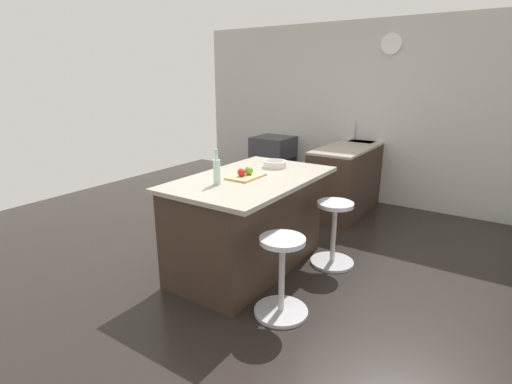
{
  "coord_description": "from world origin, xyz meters",
  "views": [
    {
      "loc": [
        2.9,
        2.18,
        1.85
      ],
      "look_at": [
        -0.03,
        0.24,
        0.8
      ],
      "focal_mm": 27.19,
      "sensor_mm": 36.0,
      "label": 1
    }
  ],
  "objects_px": {
    "apple_green": "(249,170)",
    "fruit_bowl": "(275,164)",
    "oven_range": "(273,164)",
    "apple_red": "(241,172)",
    "stool_middle": "(282,279)",
    "water_bottle": "(217,171)",
    "kitchen_island": "(248,222)",
    "stool_by_window": "(333,235)",
    "cutting_board": "(246,176)"
  },
  "relations": [
    {
      "from": "apple_green",
      "to": "fruit_bowl",
      "type": "xyz_separation_m",
      "value": [
        -0.47,
        0.0,
        -0.02
      ]
    },
    {
      "from": "oven_range",
      "to": "apple_red",
      "type": "relative_size",
      "value": 11.96
    },
    {
      "from": "apple_red",
      "to": "stool_middle",
      "type": "bearing_deg",
      "value": 58.45
    },
    {
      "from": "apple_green",
      "to": "water_bottle",
      "type": "distance_m",
      "value": 0.39
    },
    {
      "from": "stool_middle",
      "to": "apple_green",
      "type": "bearing_deg",
      "value": -127.65
    },
    {
      "from": "kitchen_island",
      "to": "stool_by_window",
      "type": "distance_m",
      "value": 0.88
    },
    {
      "from": "stool_middle",
      "to": "water_bottle",
      "type": "relative_size",
      "value": 2.12
    },
    {
      "from": "oven_range",
      "to": "fruit_bowl",
      "type": "relative_size",
      "value": 3.81
    },
    {
      "from": "water_bottle",
      "to": "fruit_bowl",
      "type": "bearing_deg",
      "value": 174.57
    },
    {
      "from": "fruit_bowl",
      "to": "water_bottle",
      "type": "bearing_deg",
      "value": -5.43
    },
    {
      "from": "oven_range",
      "to": "stool_by_window",
      "type": "relative_size",
      "value": 1.35
    },
    {
      "from": "kitchen_island",
      "to": "apple_red",
      "type": "distance_m",
      "value": 0.53
    },
    {
      "from": "apple_red",
      "to": "apple_green",
      "type": "xyz_separation_m",
      "value": [
        -0.09,
        0.02,
        0.0
      ]
    },
    {
      "from": "stool_middle",
      "to": "water_bottle",
      "type": "distance_m",
      "value": 1.07
    },
    {
      "from": "stool_by_window",
      "to": "fruit_bowl",
      "type": "bearing_deg",
      "value": -84.6
    },
    {
      "from": "water_bottle",
      "to": "cutting_board",
      "type": "bearing_deg",
      "value": 168.14
    },
    {
      "from": "kitchen_island",
      "to": "apple_red",
      "type": "xyz_separation_m",
      "value": [
        0.1,
        0.0,
        0.52
      ]
    },
    {
      "from": "stool_by_window",
      "to": "apple_red",
      "type": "distance_m",
      "value": 1.16
    },
    {
      "from": "stool_middle",
      "to": "water_bottle",
      "type": "height_order",
      "value": "water_bottle"
    },
    {
      "from": "water_bottle",
      "to": "stool_middle",
      "type": "bearing_deg",
      "value": 79.74
    },
    {
      "from": "stool_by_window",
      "to": "kitchen_island",
      "type": "bearing_deg",
      "value": -52.82
    },
    {
      "from": "cutting_board",
      "to": "water_bottle",
      "type": "xyz_separation_m",
      "value": [
        0.34,
        -0.07,
        0.11
      ]
    },
    {
      "from": "cutting_board",
      "to": "apple_red",
      "type": "bearing_deg",
      "value": -16.85
    },
    {
      "from": "cutting_board",
      "to": "fruit_bowl",
      "type": "relative_size",
      "value": 1.53
    },
    {
      "from": "oven_range",
      "to": "water_bottle",
      "type": "xyz_separation_m",
      "value": [
        2.91,
        1.18,
        0.62
      ]
    },
    {
      "from": "oven_range",
      "to": "apple_green",
      "type": "relative_size",
      "value": 11.14
    },
    {
      "from": "stool_middle",
      "to": "apple_red",
      "type": "distance_m",
      "value": 1.06
    },
    {
      "from": "water_bottle",
      "to": "apple_red",
      "type": "bearing_deg",
      "value": 169.02
    },
    {
      "from": "cutting_board",
      "to": "fruit_bowl",
      "type": "xyz_separation_m",
      "value": [
        -0.51,
        0.01,
        0.03
      ]
    },
    {
      "from": "kitchen_island",
      "to": "water_bottle",
      "type": "height_order",
      "value": "water_bottle"
    },
    {
      "from": "cutting_board",
      "to": "apple_green",
      "type": "bearing_deg",
      "value": 169.8
    },
    {
      "from": "stool_middle",
      "to": "apple_red",
      "type": "bearing_deg",
      "value": -121.55
    },
    {
      "from": "stool_by_window",
      "to": "stool_middle",
      "type": "height_order",
      "value": "same"
    },
    {
      "from": "apple_green",
      "to": "stool_by_window",
      "type": "bearing_deg",
      "value": 128.73
    },
    {
      "from": "kitchen_island",
      "to": "stool_by_window",
      "type": "relative_size",
      "value": 2.52
    },
    {
      "from": "oven_range",
      "to": "stool_by_window",
      "type": "distance_m",
      "value": 2.78
    },
    {
      "from": "kitchen_island",
      "to": "oven_range",
      "type": "bearing_deg",
      "value": -153.95
    },
    {
      "from": "oven_range",
      "to": "stool_middle",
      "type": "xyz_separation_m",
      "value": [
        3.04,
        1.92,
        -0.14
      ]
    },
    {
      "from": "fruit_bowl",
      "to": "apple_green",
      "type": "bearing_deg",
      "value": -0.31
    },
    {
      "from": "water_bottle",
      "to": "fruit_bowl",
      "type": "relative_size",
      "value": 1.33
    },
    {
      "from": "apple_red",
      "to": "water_bottle",
      "type": "xyz_separation_m",
      "value": [
        0.29,
        -0.06,
        0.07
      ]
    },
    {
      "from": "stool_by_window",
      "to": "apple_red",
      "type": "relative_size",
      "value": 8.84
    },
    {
      "from": "kitchen_island",
      "to": "fruit_bowl",
      "type": "distance_m",
      "value": 0.68
    },
    {
      "from": "oven_range",
      "to": "stool_middle",
      "type": "height_order",
      "value": "oven_range"
    },
    {
      "from": "stool_middle",
      "to": "fruit_bowl",
      "type": "distance_m",
      "value": 1.36
    },
    {
      "from": "kitchen_island",
      "to": "apple_red",
      "type": "relative_size",
      "value": 22.27
    },
    {
      "from": "kitchen_island",
      "to": "cutting_board",
      "type": "distance_m",
      "value": 0.48
    },
    {
      "from": "kitchen_island",
      "to": "apple_green",
      "type": "relative_size",
      "value": 20.74
    },
    {
      "from": "apple_red",
      "to": "kitchen_island",
      "type": "bearing_deg",
      "value": -178.61
    },
    {
      "from": "apple_red",
      "to": "apple_green",
      "type": "height_order",
      "value": "apple_green"
    }
  ]
}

